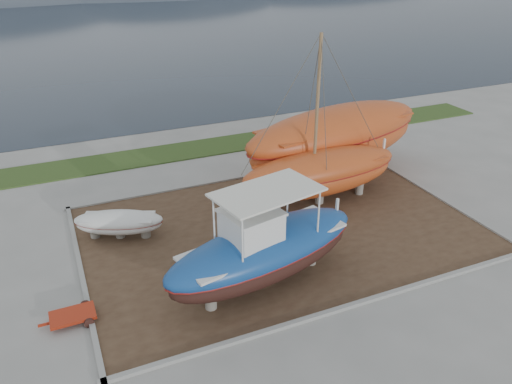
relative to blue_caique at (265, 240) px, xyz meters
name	(u,v)px	position (x,y,z in m)	size (l,w,h in m)	color
ground	(324,276)	(2.50, -0.42, -2.12)	(140.00, 140.00, 0.00)	gray
dirt_patch	(281,229)	(2.50, 3.58, -2.09)	(18.00, 12.00, 0.06)	#422D1E
curb_frame	(281,228)	(2.50, 3.58, -2.04)	(18.60, 12.60, 0.15)	gray
grass_strip	(205,148)	(2.50, 15.08, -2.08)	(44.00, 3.00, 0.08)	#284219
sea	(95,30)	(2.50, 69.58, -2.12)	(260.00, 100.00, 0.04)	#16202D
blue_caique	(265,240)	(0.00, 0.00, 0.00)	(8.54, 2.67, 4.11)	navy
white_dinghy	(119,225)	(-4.60, 5.92, -1.45)	(4.05, 1.52, 1.22)	silver
orange_sailboat	(324,124)	(5.50, 5.17, 2.25)	(8.74, 2.58, 8.61)	#AB421A
orange_bare_hull	(336,143)	(7.98, 7.81, -0.06)	(12.15, 3.65, 3.98)	#AB421A
red_trailer	(73,318)	(-7.18, 0.82, -1.95)	(2.36, 1.18, 0.33)	#A72912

